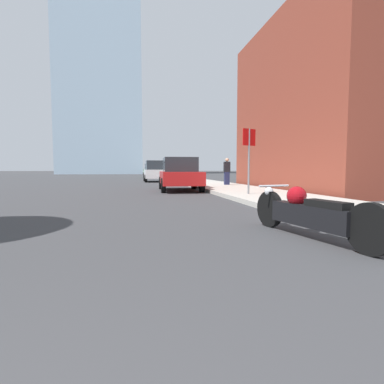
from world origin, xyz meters
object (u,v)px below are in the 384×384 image
motorcycle (308,213)px  parked_car_green (151,171)px  stop_sign (249,150)px  parked_car_white (156,171)px  parked_car_red (180,174)px  pedestrian (227,171)px

motorcycle → parked_car_green: parked_car_green is taller
motorcycle → stop_sign: size_ratio=1.10×
parked_car_white → parked_car_green: bearing=88.3°
parked_car_red → parked_car_green: size_ratio=0.98×
parked_car_white → parked_car_green: parked_car_white is taller
parked_car_red → pedestrian: bearing=38.1°
motorcycle → pedestrian: pedestrian is taller
stop_sign → parked_car_white: bearing=98.6°
parked_car_white → motorcycle: bearing=-88.2°
parked_car_red → parked_car_white: (-0.40, 10.96, 0.06)m
parked_car_white → stop_sign: 15.38m
motorcycle → parked_car_white: (-0.80, 21.40, 0.48)m
parked_car_red → parked_car_white: parked_car_white is taller
motorcycle → pedestrian: bearing=66.9°
motorcycle → stop_sign: bearing=65.4°
motorcycle → parked_car_white: parked_car_white is taller
parked_car_white → pedestrian: size_ratio=2.57×
motorcycle → pedestrian: size_ratio=1.67×
parked_car_white → stop_sign: size_ratio=1.70×
parked_car_red → parked_car_white: 10.97m
parked_car_green → stop_sign: size_ratio=1.82×
parked_car_red → stop_sign: 4.72m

